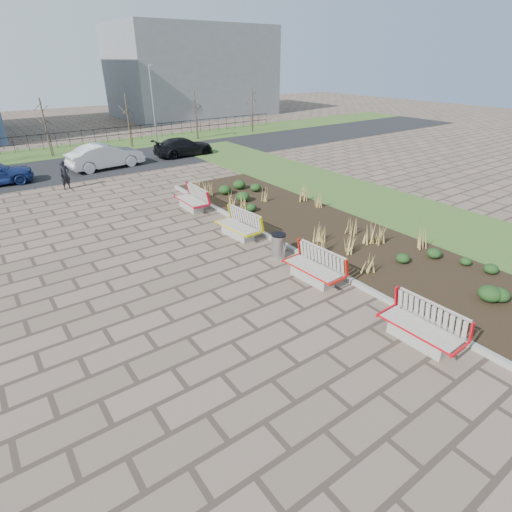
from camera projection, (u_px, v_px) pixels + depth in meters
ground at (277, 346)px, 10.06m from camera, size 120.00×120.00×0.00m
planting_bed at (319, 228)px, 16.94m from camera, size 4.50×18.00×0.10m
planting_curb at (276, 240)px, 15.71m from camera, size 0.16×18.00×0.15m
grass_verge_near at (390, 207)px, 19.44m from camera, size 5.00×38.00×0.04m
grass_verge_far at (48, 153)px, 30.37m from camera, size 80.00×5.00×0.04m
road at (67, 169)px, 26.02m from camera, size 80.00×7.00×0.02m
bench_a at (421, 326)px, 9.98m from camera, size 0.97×2.13×1.00m
bench_b at (313, 267)px, 12.83m from camera, size 1.02×2.15×1.00m
bench_c at (237, 225)px, 16.02m from camera, size 1.07×2.17×1.00m
bench_d at (191, 199)px, 18.95m from camera, size 0.91×2.10×1.00m
litter_bin at (278, 246)px, 14.38m from camera, size 0.52×0.52×0.88m
pedestrian at (65, 175)px, 21.75m from camera, size 0.66×0.53×1.57m
car_silver at (106, 156)px, 25.87m from camera, size 4.90×2.15×1.56m
car_black at (184, 147)px, 29.29m from camera, size 4.45×1.86×1.28m
tree_c at (46, 128)px, 28.38m from camera, size 1.40×1.40×4.00m
tree_d at (128, 121)px, 31.52m from camera, size 1.40×1.40×4.00m
tree_e at (196, 115)px, 34.67m from camera, size 1.40×1.40×4.00m
tree_f at (252, 110)px, 37.81m from camera, size 1.40×1.40×4.00m
lamp_east at (153, 106)px, 31.76m from camera, size 0.24×0.60×6.00m
railing_fence at (42, 142)px, 31.18m from camera, size 44.00×0.10×1.20m
building_grey at (192, 72)px, 48.79m from camera, size 18.00×12.00×10.00m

